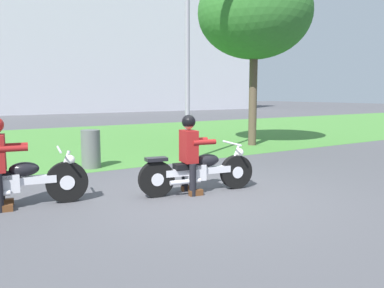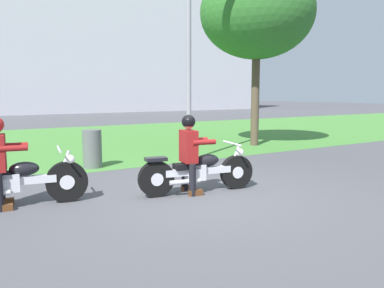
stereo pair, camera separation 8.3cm
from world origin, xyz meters
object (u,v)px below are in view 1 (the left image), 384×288
motorcycle_follow (13,182)px  trash_can (91,149)px  tree_roadside (255,13)px  rider_lead (190,148)px  streetlight_pole (191,19)px  motorcycle_lead (198,171)px

motorcycle_follow → trash_can: 3.25m
motorcycle_follow → tree_roadside: size_ratio=0.39×
rider_lead → tree_roadside: (5.24, 4.30, 3.54)m
streetlight_pole → motorcycle_lead: bearing=-120.4°
motorcycle_lead → motorcycle_follow: 3.02m
streetlight_pole → tree_roadside: bearing=22.5°
motorcycle_lead → motorcycle_follow: motorcycle_follow is taller
rider_lead → motorcycle_follow: 2.88m
trash_can → tree_roadside: bearing=9.9°
tree_roadside → rider_lead: bearing=-140.6°
motorcycle_lead → rider_lead: size_ratio=1.55×
trash_can → rider_lead: bearing=-77.9°
tree_roadside → streetlight_pole: bearing=-157.5°
tree_roadside → streetlight_pole: (-3.35, -1.39, -0.74)m
rider_lead → motorcycle_follow: (-2.75, 0.74, -0.41)m
tree_roadside → trash_can: (-5.94, -1.04, -3.90)m
motorcycle_follow → trash_can: size_ratio=2.50×
motorcycle_lead → rider_lead: rider_lead is taller
rider_lead → streetlight_pole: 4.47m
motorcycle_follow → tree_roadside: tree_roadside is taller
tree_roadside → trash_can: tree_roadside is taller
motorcycle_follow → trash_can: trash_can is taller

